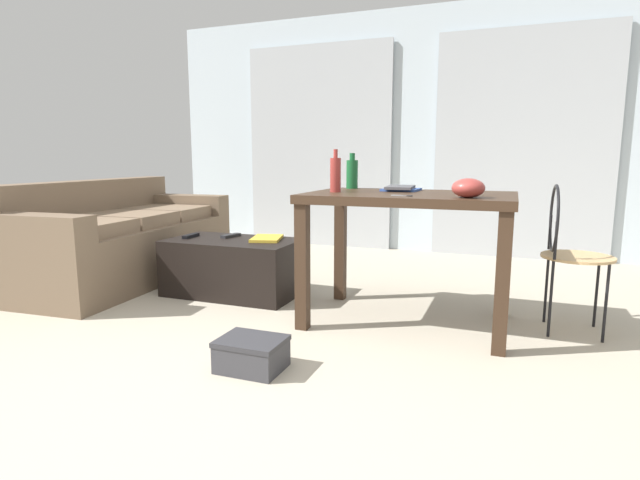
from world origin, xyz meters
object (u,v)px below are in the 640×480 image
Objects in this scene: scissors at (404,196)px; tv_remote_secondary at (231,236)px; coffee_table at (234,267)px; wire_chair at (566,242)px; magazine at (267,238)px; craft_table at (409,213)px; couch at (119,240)px; book_stack at (401,188)px; bottle_far at (352,173)px; bottle_near at (335,174)px; shoebox at (252,354)px; bowl at (468,188)px; tv_remote_primary at (191,236)px.

scissors is 1.52m from tv_remote_secondary.
wire_chair reaches higher than coffee_table.
scissors is at bearing -40.68° from magazine.
magazine is (-1.07, 0.26, -0.25)m from craft_table.
couch is at bearing 175.59° from coffee_table.
coffee_table is 3.01× the size of book_stack.
magazine is (-1.08, 0.50, -0.37)m from scissors.
bottle_far is (0.85, 0.13, 0.68)m from coffee_table.
bottle_near reaches higher than coffee_table.
bottle_far reaches higher than shoebox.
craft_table is at bearing 145.94° from bowl.
wire_chair is 1.36m from bottle_far.
magazine is at bearing 152.35° from bottle_near.
book_stack reaches higher than magazine.
bottle_near is (0.86, -0.25, 0.68)m from coffee_table.
coffee_table is 1.39m from craft_table.
scissors is at bearing -17.52° from coffee_table.
couch is 2.08m from bottle_near.
bowl is at bearing 39.00° from shoebox.
bottle_far is at bearing 130.52° from scissors.
craft_table is 3.89× the size of shoebox.
craft_table is at bearing -169.07° from wire_chair.
bowl is (0.79, -0.54, -0.05)m from bottle_far.
bottle_far is at bearing 162.05° from book_stack.
tv_remote_primary is (-1.54, -0.04, -0.38)m from book_stack.
bowl is at bearing -35.31° from magazine.
wire_chair reaches higher than magazine.
craft_table is at bearing 60.40° from shoebox.
couch is at bearing 168.36° from scissors.
tv_remote_primary reaches higher than magazine.
tv_remote_secondary is (-0.92, -0.03, -0.46)m from bottle_far.
craft_table is 1.13m from magazine.
bottle_far is at bearing 8.65° from coffee_table.
craft_table reaches higher than tv_remote_secondary.
wire_chair is 1.36m from bottle_near.
bowl is (1.64, -0.41, 0.63)m from coffee_table.
coffee_table is 1.09m from bottle_far.
bottle_near is 1.51× the size of bowl.
tv_remote_primary reaches higher than shoebox.
bowl is 0.54× the size of book_stack.
book_stack is at bearing -20.04° from magazine.
scissors is (-0.83, -0.40, 0.26)m from wire_chair.
bottle_far is 1.33× the size of tv_remote_primary.
coffee_table is 1.49m from scissors.
bottle_near is (1.97, -0.33, 0.57)m from couch.
magazine is 0.97× the size of shoebox.
couch is 11.85× the size of tv_remote_secondary.
book_stack is 1.06× the size of magazine.
bottle_far is 1.29m from tv_remote_primary.
tv_remote_primary is 0.29m from tv_remote_secondary.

